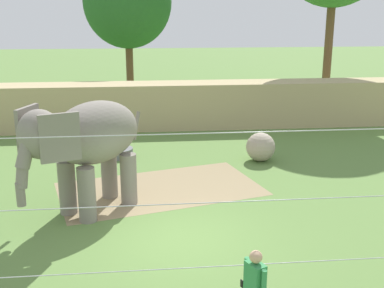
# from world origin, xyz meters

# --- Properties ---
(ground_plane) EXTENTS (120.00, 120.00, 0.00)m
(ground_plane) POSITION_xyz_m (0.00, 0.00, 0.00)
(ground_plane) COLOR #5B7F3D
(dirt_patch) EXTENTS (6.92, 4.98, 0.01)m
(dirt_patch) POSITION_xyz_m (-0.27, 3.46, 0.00)
(dirt_patch) COLOR #937F5B
(dirt_patch) RESTS_ON ground
(embankment_wall) EXTENTS (36.00, 1.80, 2.14)m
(embankment_wall) POSITION_xyz_m (0.00, 11.70, 1.07)
(embankment_wall) COLOR tan
(embankment_wall) RESTS_ON ground
(elephant) EXTENTS (3.55, 3.60, 3.18)m
(elephant) POSITION_xyz_m (-2.28, 1.87, 2.10)
(elephant) COLOR gray
(elephant) RESTS_ON ground
(enrichment_ball) EXTENTS (1.09, 1.09, 1.09)m
(enrichment_ball) POSITION_xyz_m (3.58, 6.01, 0.54)
(enrichment_ball) COLOR tan
(enrichment_ball) RESTS_ON ground
(cable_fence) EXTENTS (12.94, 0.23, 3.49)m
(cable_fence) POSITION_xyz_m (0.00, -2.54, 1.75)
(cable_fence) COLOR brown
(cable_fence) RESTS_ON ground
(water_tub) EXTENTS (1.10, 1.10, 0.35)m
(water_tub) POSITION_xyz_m (-1.74, 7.05, 0.18)
(water_tub) COLOR slate
(water_tub) RESTS_ON ground
(tree_left_of_centre) EXTENTS (5.20, 5.20, 8.66)m
(tree_left_of_centre) POSITION_xyz_m (-1.51, 18.87, 5.91)
(tree_left_of_centre) COLOR brown
(tree_left_of_centre) RESTS_ON ground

